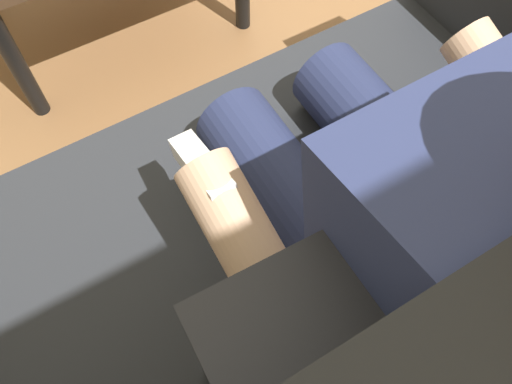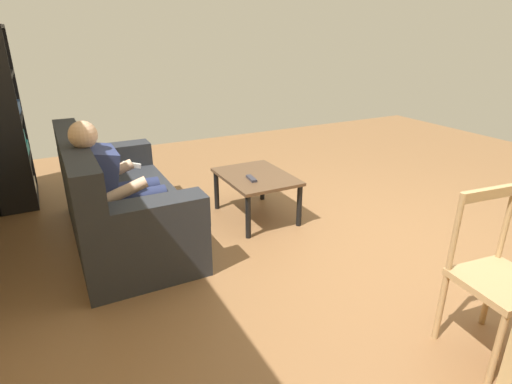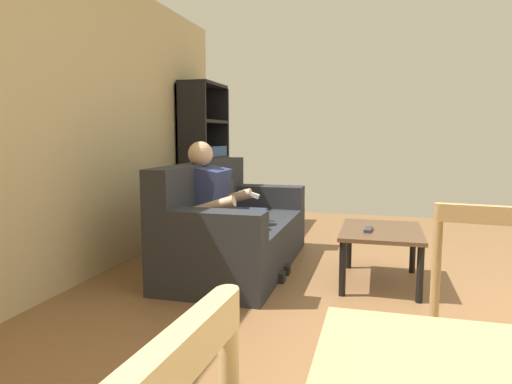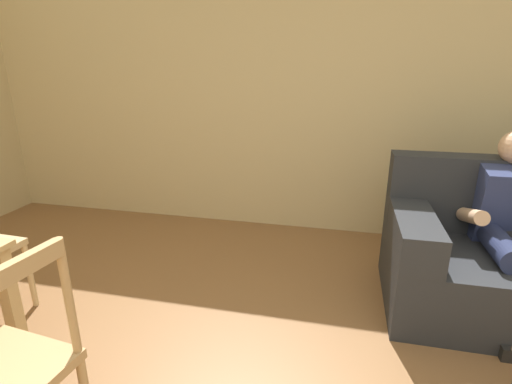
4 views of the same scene
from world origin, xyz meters
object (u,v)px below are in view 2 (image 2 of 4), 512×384
Objects in this scene: bookshelf at (5,137)px; dining_chair_facing_couch at (497,279)px; person_lounging at (118,185)px; couch at (117,204)px; coffee_table at (256,181)px; tv_remote at (251,178)px.

bookshelf is 1.89× the size of dining_chair_facing_couch.
dining_chair_facing_couch is at bearing -143.10° from person_lounging.
couch is at bearing -150.00° from bookshelf.
coffee_table is 0.86× the size of dining_chair_facing_couch.
bookshelf is (1.58, 2.11, 0.33)m from coffee_table.
tv_remote is at bearing -129.68° from bookshelf.
bookshelf is at bearing -33.69° from tv_remote.
bookshelf is at bearing 32.75° from dining_chair_facing_couch.
person_lounging is 1.19m from tv_remote.
tv_remote is at bearing 11.46° from dining_chair_facing_couch.
couch is 1.99× the size of dining_chair_facing_couch.
dining_chair_facing_couch is at bearing -171.45° from coffee_table.
couch is 1.68× the size of person_lounging.
couch is 2.32× the size of coffee_table.
coffee_table is at bearing 8.55° from dining_chair_facing_couch.
person_lounging is at bearing 93.15° from coffee_table.
bookshelf is (1.43, 0.82, 0.37)m from couch.
bookshelf is at bearing 30.00° from couch.
coffee_table is at bearing -86.85° from person_lounging.
dining_chair_facing_couch is (-2.13, -0.43, 0.02)m from tv_remote.
person_lounging is 6.60× the size of tv_remote.
dining_chair_facing_couch is (-2.38, -1.62, 0.13)m from couch.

